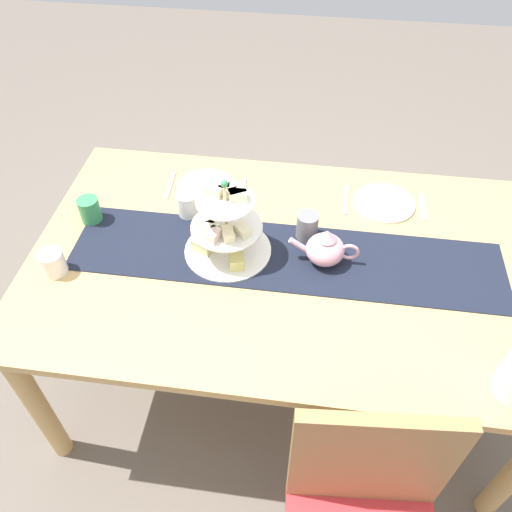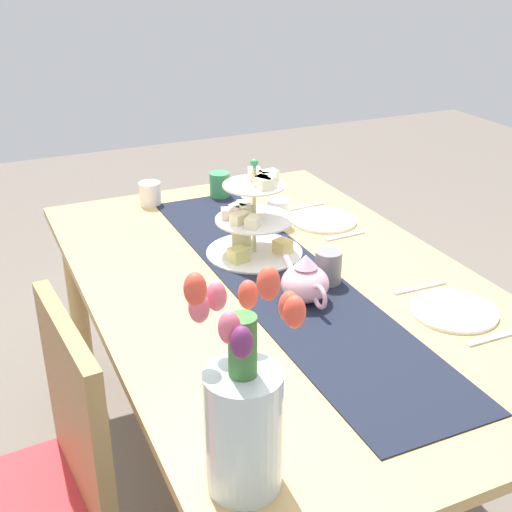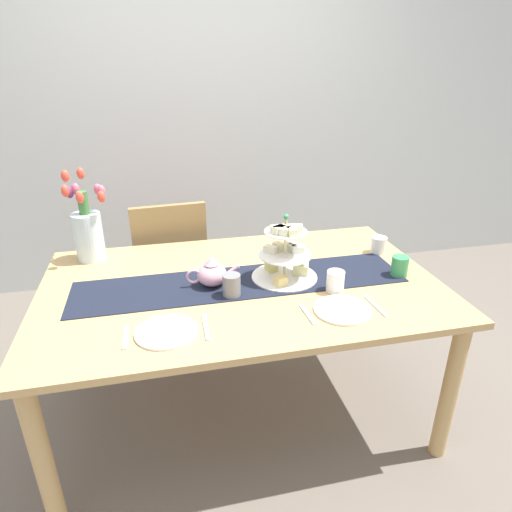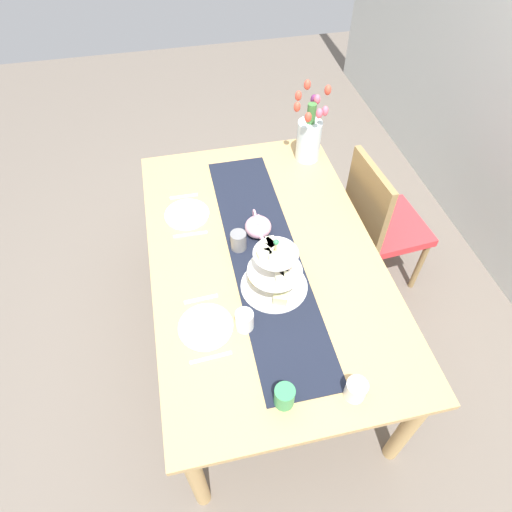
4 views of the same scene
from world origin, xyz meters
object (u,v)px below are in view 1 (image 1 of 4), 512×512
mug_white_text (188,205)px  dining_table (285,274)px  knife_left (346,200)px  teapot (326,249)px  cream_jug (53,263)px  fork_right (243,191)px  knife_right (170,185)px  mug_grey (307,226)px  dinner_plate_right (206,187)px  fork_left (423,207)px  mug_orange (90,210)px  tiered_cake_stand (225,229)px  dinner_plate_left (384,203)px

mug_white_text → dining_table: bearing=155.8°
dining_table → knife_left: 0.40m
teapot → cream_jug: (0.89, 0.17, -0.02)m
fork_right → knife_right: (0.29, 0.00, 0.00)m
mug_white_text → knife_left: bearing=-164.5°
dining_table → mug_white_text: size_ratio=18.52×
mug_grey → dinner_plate_right: bearing=-28.2°
cream_jug → fork_left: size_ratio=0.57×
dinner_plate_right → fork_right: dinner_plate_right is taller
knife_left → mug_orange: size_ratio=1.79×
mug_orange → mug_grey: bearing=-178.7°
fork_left → mug_orange: bearing=11.1°
dining_table → knife_left: size_ratio=10.35×
tiered_cake_stand → fork_right: size_ratio=2.03×
teapot → mug_white_text: size_ratio=2.51×
mug_white_text → knife_right: bearing=-54.7°
dining_table → mug_orange: mug_orange is taller
dining_table → fork_right: bearing=-58.7°
tiered_cake_stand → dining_table: bearing=-179.3°
knife_left → tiered_cake_stand: bearing=39.4°
tiered_cake_stand → dinner_plate_left: size_ratio=1.32×
fork_left → tiered_cake_stand: bearing=25.6°
knife_right → dinner_plate_left: bearing=180.0°
mug_orange → dining_table: bearing=172.7°
tiered_cake_stand → dinner_plate_left: tiered_cake_stand is taller
dinner_plate_right → mug_grey: 0.47m
dinner_plate_left → mug_orange: mug_orange is taller
dining_table → fork_right: size_ratio=11.73×
fork_left → mug_white_text: size_ratio=1.58×
dinner_plate_right → knife_right: size_ratio=1.35×
dinner_plate_left → knife_left: size_ratio=1.35×
fork_right → mug_white_text: bearing=42.1°
fork_left → dinner_plate_right: 0.84m
teapot → knife_right: (0.62, -0.33, -0.06)m
fork_left → fork_right: (0.69, 0.00, 0.00)m
knife_left → mug_orange: 0.96m
teapot → knife_right: size_ratio=1.40×
tiered_cake_stand → cream_jug: tiered_cake_stand is taller
teapot → knife_left: size_ratio=1.40×
tiered_cake_stand → knife_left: (-0.41, -0.33, -0.11)m
dining_table → cream_jug: bearing=12.8°
mug_grey → mug_white_text: 0.44m
tiered_cake_stand → knife_right: size_ratio=1.79×
knife_left → fork_right: bearing=0.0°
tiered_cake_stand → mug_grey: tiered_cake_stand is taller
tiered_cake_stand → cream_jug: 0.58m
teapot → mug_grey: size_ratio=2.51×
mug_grey → mug_orange: (0.79, 0.02, -0.00)m
dining_table → fork_left: (-0.49, -0.33, 0.09)m
fork_right → mug_grey: bearing=140.3°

